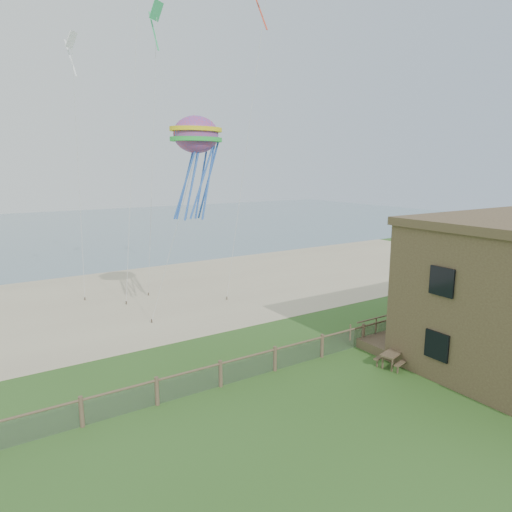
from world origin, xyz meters
name	(u,v)px	position (x,y,z in m)	size (l,w,h in m)	color
ground	(366,429)	(0.00, 0.00, 0.00)	(160.00, 160.00, 0.00)	#2E541C
sand_beach	(156,295)	(0.00, 22.00, 0.00)	(72.00, 20.00, 0.02)	tan
ocean	(55,230)	(0.00, 66.00, 0.00)	(160.00, 68.00, 0.02)	slate
chainlink_fence	(275,360)	(0.00, 6.00, 0.55)	(36.20, 0.20, 1.25)	#483728
motel_deck	(455,323)	(13.00, 5.00, 0.25)	(15.00, 2.00, 0.50)	brown
picnic_table	(394,358)	(5.33, 3.26, 0.37)	(1.77, 1.34, 0.75)	brown
octopus_kite	(197,164)	(-0.57, 12.96, 9.92)	(3.08, 2.17, 6.34)	#FF3228
kite_white	(72,49)	(-5.47, 19.52, 16.70)	(1.01, 0.70, 2.06)	white
kite_red	(266,2)	(4.74, 13.88, 19.58)	(1.04, 0.70, 2.61)	red
kite_green	(157,21)	(-0.58, 18.17, 18.71)	(1.14, 0.70, 2.34)	#30B464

